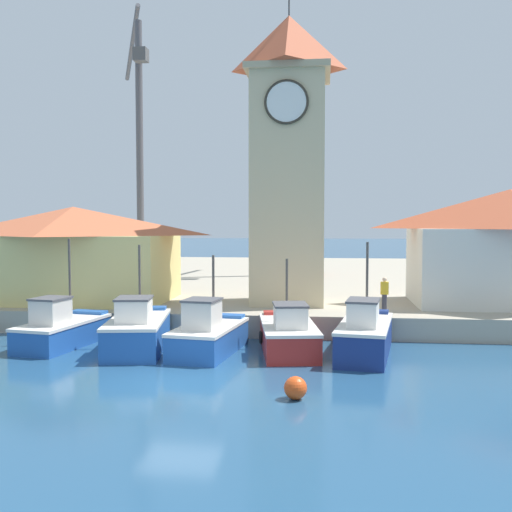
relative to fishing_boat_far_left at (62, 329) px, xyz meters
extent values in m
plane|color=navy|center=(6.13, -4.86, -0.71)|extent=(300.00, 300.00, 0.00)
cube|color=#A89E89|center=(6.13, 22.43, -0.19)|extent=(120.00, 40.00, 1.02)
cube|color=#2356A8|center=(0.02, 0.07, -0.24)|extent=(2.57, 4.72, 0.94)
cube|color=#2356A8|center=(0.35, 2.03, 0.35)|extent=(1.64, 0.86, 0.24)
cube|color=silver|center=(0.02, 0.07, 0.28)|extent=(2.64, 4.79, 0.12)
cube|color=beige|center=(-0.12, -0.70, 0.83)|extent=(1.31, 1.51, 0.98)
cube|color=#4C4C51|center=(-0.12, -0.70, 1.36)|extent=(1.41, 1.60, 0.08)
cylinder|color=#4C4742|center=(0.11, 0.62, 2.01)|extent=(0.10, 0.10, 3.34)
torus|color=black|center=(-0.93, 0.46, -0.24)|extent=(0.21, 0.53, 0.52)
cube|color=#2356A8|center=(3.33, -0.36, -0.11)|extent=(2.76, 5.19, 1.19)
cube|color=#2356A8|center=(2.99, 1.83, 0.60)|extent=(1.80, 0.86, 0.24)
cube|color=silver|center=(3.33, -0.36, 0.53)|extent=(2.83, 5.26, 0.12)
cube|color=silver|center=(3.46, -1.22, 1.02)|extent=(1.43, 1.65, 0.86)
cube|color=#4C4C51|center=(3.46, -1.22, 1.49)|extent=(1.52, 1.74, 0.08)
cylinder|color=#4C4742|center=(3.23, 0.25, 2.03)|extent=(0.10, 0.10, 2.88)
torus|color=black|center=(2.20, -0.28, -0.11)|extent=(0.20, 0.53, 0.52)
cube|color=#2356A8|center=(6.23, -0.53, -0.21)|extent=(2.55, 4.67, 0.98)
cube|color=#2356A8|center=(6.51, 1.42, 0.40)|extent=(1.72, 0.83, 0.24)
cube|color=silver|center=(6.23, -0.53, 0.33)|extent=(2.62, 4.74, 0.12)
cube|color=beige|center=(6.12, -1.30, 0.91)|extent=(1.34, 1.49, 1.05)
cube|color=#4C4C51|center=(6.12, -1.30, 1.48)|extent=(1.43, 1.58, 0.08)
cylinder|color=#4C4742|center=(6.31, 0.02, 1.73)|extent=(0.10, 0.10, 2.69)
torus|color=black|center=(5.22, -0.16, -0.21)|extent=(0.19, 0.53, 0.52)
cube|color=#AD2823|center=(9.27, 0.18, -0.21)|extent=(2.72, 5.27, 1.00)
cube|color=#AD2823|center=(8.92, 2.42, 0.41)|extent=(1.76, 0.85, 0.24)
cube|color=silver|center=(9.27, 0.18, 0.34)|extent=(2.79, 5.34, 0.12)
cube|color=silver|center=(9.40, -0.69, 0.82)|extent=(1.40, 1.67, 0.82)
cube|color=#4C4C51|center=(9.40, -0.69, 1.27)|extent=(1.49, 1.76, 0.08)
cylinder|color=#4C4742|center=(9.17, 0.81, 1.66)|extent=(0.10, 0.10, 2.51)
torus|color=black|center=(8.17, 0.27, -0.21)|extent=(0.20, 0.53, 0.52)
cube|color=navy|center=(12.24, -0.23, -0.12)|extent=(2.54, 5.38, 1.17)
cube|color=navy|center=(12.60, 2.07, 0.59)|extent=(1.57, 0.83, 0.24)
cube|color=silver|center=(12.24, -0.23, 0.52)|extent=(2.61, 5.44, 0.12)
cube|color=silver|center=(12.09, -1.12, 1.03)|extent=(1.28, 1.70, 0.91)
cube|color=#4C4C51|center=(12.09, -1.12, 1.53)|extent=(1.38, 1.79, 0.08)
cylinder|color=#4C4742|center=(12.34, 0.41, 2.10)|extent=(0.10, 0.10, 3.04)
torus|color=black|center=(11.33, 0.17, -0.12)|extent=(0.20, 0.53, 0.52)
cube|color=beige|center=(8.89, 6.58, 5.90)|extent=(3.54, 3.54, 11.16)
cube|color=tan|center=(8.89, 6.58, 11.63)|extent=(4.04, 4.04, 0.30)
pyramid|color=#B25133|center=(8.89, 6.58, 13.11)|extent=(4.04, 4.04, 2.65)
cylinder|color=white|center=(8.89, 4.75, 9.91)|extent=(1.95, 0.12, 1.95)
torus|color=#332D23|center=(8.89, 4.71, 9.91)|extent=(2.07, 0.12, 2.07)
cube|color=#E5D17A|center=(-2.18, 6.37, 2.01)|extent=(9.85, 5.82, 3.39)
pyramid|color=#C1603D|center=(-2.18, 6.37, 4.43)|extent=(10.25, 6.22, 1.44)
cube|color=silver|center=(19.64, 7.15, 2.19)|extent=(9.10, 5.29, 3.75)
pyramid|color=#B25133|center=(19.64, 7.15, 5.01)|extent=(9.50, 5.69, 1.90)
cube|color=#353539|center=(-3.75, 22.83, 0.92)|extent=(2.00, 2.00, 1.20)
cylinder|color=#4C4C51|center=(-3.75, 22.83, 10.71)|extent=(0.56, 0.56, 18.39)
cylinder|color=#4C4C51|center=(-5.39, 26.32, 19.13)|extent=(3.66, 7.28, 4.26)
cube|color=#4C4C4C|center=(-3.23, 21.70, 16.97)|extent=(1.00, 1.00, 1.00)
cube|color=maroon|center=(9.16, 22.02, 0.92)|extent=(2.00, 2.00, 1.20)
cylinder|color=red|center=(9.16, 22.02, 9.14)|extent=(0.56, 0.56, 15.24)
cylinder|color=red|center=(8.91, 25.17, 15.73)|extent=(0.87, 6.45, 2.84)
cube|color=#4C4C4C|center=(9.26, 20.73, 14.33)|extent=(1.00, 1.00, 1.00)
sphere|color=#E54C19|center=(9.85, -6.19, -0.37)|extent=(0.67, 0.67, 0.67)
cylinder|color=#33333D|center=(13.34, 3.70, 0.74)|extent=(0.22, 0.22, 0.85)
cube|color=gold|center=(13.34, 3.70, 1.45)|extent=(0.34, 0.22, 0.56)
sphere|color=beige|center=(13.34, 3.70, 1.84)|extent=(0.20, 0.20, 0.20)
camera|label=1|loc=(10.62, -23.20, 4.47)|focal=42.00mm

